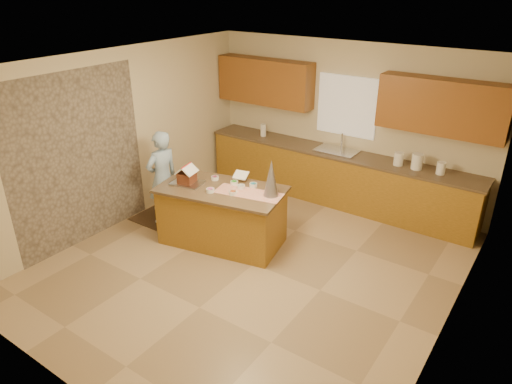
% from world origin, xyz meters
% --- Properties ---
extents(floor, '(5.50, 5.50, 0.00)m').
position_xyz_m(floor, '(0.00, 0.00, 0.00)').
color(floor, tan).
rests_on(floor, ground).
extents(ceiling, '(5.50, 5.50, 0.00)m').
position_xyz_m(ceiling, '(0.00, 0.00, 2.70)').
color(ceiling, silver).
rests_on(ceiling, floor).
extents(wall_back, '(5.50, 5.50, 0.00)m').
position_xyz_m(wall_back, '(0.00, 2.75, 1.35)').
color(wall_back, beige).
rests_on(wall_back, floor).
extents(wall_front, '(5.50, 5.50, 0.00)m').
position_xyz_m(wall_front, '(0.00, -2.75, 1.35)').
color(wall_front, beige).
rests_on(wall_front, floor).
extents(wall_left, '(5.50, 5.50, 0.00)m').
position_xyz_m(wall_left, '(-2.50, 0.00, 1.35)').
color(wall_left, beige).
rests_on(wall_left, floor).
extents(wall_right, '(5.50, 5.50, 0.00)m').
position_xyz_m(wall_right, '(2.50, 0.00, 1.35)').
color(wall_right, beige).
rests_on(wall_right, floor).
extents(stone_accent, '(0.00, 2.50, 2.50)m').
position_xyz_m(stone_accent, '(-2.48, -0.80, 1.25)').
color(stone_accent, gray).
rests_on(stone_accent, wall_left).
extents(window_curtain, '(1.05, 0.03, 1.00)m').
position_xyz_m(window_curtain, '(0.00, 2.72, 1.65)').
color(window_curtain, white).
rests_on(window_curtain, wall_back).
extents(back_counter_base, '(4.80, 0.60, 0.88)m').
position_xyz_m(back_counter_base, '(0.00, 2.45, 0.44)').
color(back_counter_base, '#A26D21').
rests_on(back_counter_base, floor).
extents(back_counter_top, '(4.85, 0.63, 0.04)m').
position_xyz_m(back_counter_top, '(0.00, 2.45, 0.90)').
color(back_counter_top, brown).
rests_on(back_counter_top, back_counter_base).
extents(upper_cabinet_left, '(1.85, 0.35, 0.80)m').
position_xyz_m(upper_cabinet_left, '(-1.55, 2.57, 1.90)').
color(upper_cabinet_left, '#994A20').
rests_on(upper_cabinet_left, wall_back).
extents(upper_cabinet_right, '(1.85, 0.35, 0.80)m').
position_xyz_m(upper_cabinet_right, '(1.55, 2.57, 1.90)').
color(upper_cabinet_right, '#994A20').
rests_on(upper_cabinet_right, wall_back).
extents(sink, '(0.70, 0.45, 0.12)m').
position_xyz_m(sink, '(0.00, 2.45, 0.89)').
color(sink, silver).
rests_on(sink, back_counter_top).
extents(faucet, '(0.03, 0.03, 0.28)m').
position_xyz_m(faucet, '(0.00, 2.63, 1.06)').
color(faucet, silver).
rests_on(faucet, back_counter_top).
extents(island_base, '(1.86, 1.19, 0.84)m').
position_xyz_m(island_base, '(-0.73, 0.23, 0.42)').
color(island_base, '#A26D21').
rests_on(island_base, floor).
extents(island_top, '(1.95, 1.28, 0.04)m').
position_xyz_m(island_top, '(-0.73, 0.23, 0.86)').
color(island_top, brown).
rests_on(island_top, island_base).
extents(table_runner, '(1.00, 0.53, 0.01)m').
position_xyz_m(table_runner, '(-0.31, 0.32, 0.88)').
color(table_runner, red).
rests_on(table_runner, island_top).
extents(baking_tray, '(0.50, 0.41, 0.02)m').
position_xyz_m(baking_tray, '(-1.23, 0.08, 0.89)').
color(baking_tray, silver).
rests_on(baking_tray, island_top).
extents(cookbook, '(0.24, 0.20, 0.09)m').
position_xyz_m(cookbook, '(-0.66, 0.62, 0.96)').
color(cookbook, white).
rests_on(cookbook, island_top).
extents(tinsel_tree, '(0.25, 0.25, 0.53)m').
position_xyz_m(tinsel_tree, '(-0.01, 0.43, 1.14)').
color(tinsel_tree, '#B3B4C0').
rests_on(tinsel_tree, island_top).
extents(rug, '(1.02, 0.67, 0.01)m').
position_xyz_m(rug, '(-1.94, 0.21, 0.01)').
color(rug, black).
rests_on(rug, floor).
extents(boy, '(0.45, 0.60, 1.51)m').
position_xyz_m(boy, '(-1.89, 0.21, 0.77)').
color(boy, '#93B0D1').
rests_on(boy, rug).
extents(canister_a, '(0.15, 0.15, 0.21)m').
position_xyz_m(canister_a, '(1.06, 2.45, 1.02)').
color(canister_a, white).
rests_on(canister_a, back_counter_top).
extents(canister_b, '(0.17, 0.17, 0.24)m').
position_xyz_m(canister_b, '(1.35, 2.45, 1.04)').
color(canister_b, white).
rests_on(canister_b, back_counter_top).
extents(canister_c, '(0.13, 0.13, 0.19)m').
position_xyz_m(canister_c, '(1.71, 2.45, 1.01)').
color(canister_c, white).
rests_on(canister_c, back_counter_top).
extents(paper_towel, '(0.10, 0.10, 0.23)m').
position_xyz_m(paper_towel, '(-1.50, 2.45, 1.03)').
color(paper_towel, white).
rests_on(paper_towel, back_counter_top).
extents(gingerbread_house, '(0.31, 0.32, 0.27)m').
position_xyz_m(gingerbread_house, '(-1.23, 0.08, 1.00)').
color(gingerbread_house, '#552316').
rests_on(gingerbread_house, baking_tray).
extents(candy_bowls, '(0.73, 0.60, 0.05)m').
position_xyz_m(candy_bowls, '(-0.63, 0.34, 0.90)').
color(candy_bowls, '#8B2E53').
rests_on(candy_bowls, island_top).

